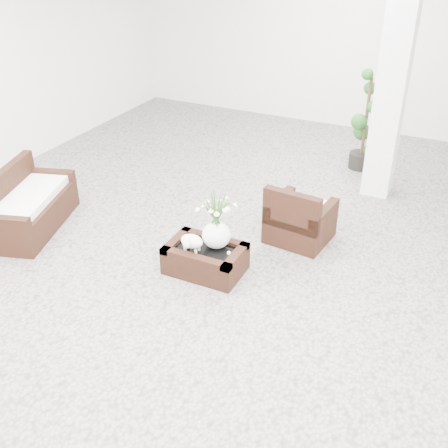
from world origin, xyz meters
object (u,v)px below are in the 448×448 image
at_px(armchair, 301,212).
at_px(coffee_table, 205,260).
at_px(topiary, 366,121).
at_px(loveseat, 28,201).

bearing_deg(armchair, coffee_table, 63.27).
bearing_deg(coffee_table, topiary, 76.23).
xyz_separation_m(coffee_table, loveseat, (-2.60, -0.11, 0.25)).
height_order(loveseat, topiary, topiary).
bearing_deg(topiary, loveseat, -131.94).
relative_size(loveseat, topiary, 0.93).
bearing_deg(topiary, armchair, -93.68).
relative_size(armchair, topiary, 0.49).
bearing_deg(loveseat, coffee_table, -104.91).
height_order(armchair, loveseat, loveseat).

